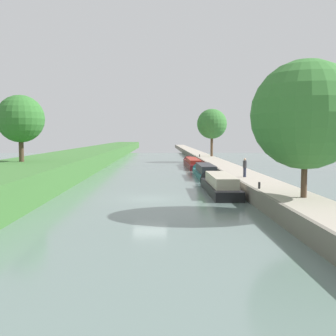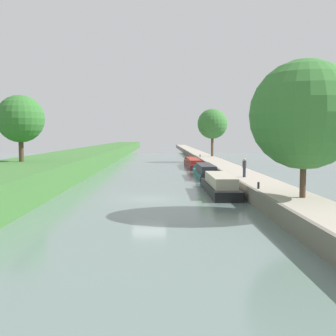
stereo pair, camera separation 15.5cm
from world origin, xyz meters
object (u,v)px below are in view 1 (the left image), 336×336
Objects in this scene: narrowboat_black at (219,184)px; mooring_bollard_far at (200,156)px; narrowboat_maroon at (192,163)px; person_walking at (245,167)px; narrowboat_teal at (204,171)px; mooring_bollard_near at (259,185)px.

mooring_bollard_far is at bearing 86.87° from narrowboat_black.
narrowboat_black is at bearing -93.13° from mooring_bollard_far.
narrowboat_maroon is at bearing -104.36° from mooring_bollard_far.
narrowboat_black is 3.28m from person_walking.
narrowboat_teal is 11.06m from person_walking.
narrowboat_maroon is 34.34× the size of mooring_bollard_near.
narrowboat_black is 6.41m from mooring_bollard_near.
mooring_bollard_far is at bearing 90.00° from mooring_bollard_near.
mooring_bollard_near is (-0.64, -7.70, -0.65)m from person_walking.
mooring_bollard_near is 40.74m from mooring_bollard_far.
narrowboat_black reaches higher than narrowboat_teal.
person_walking is at bearing -84.48° from narrowboat_maroon.
narrowboat_teal is 22.38m from mooring_bollard_far.
person_walking is 33.05m from mooring_bollard_far.
narrowboat_teal is 18.52m from mooring_bollard_near.
person_walking reaches higher than narrowboat_maroon.
person_walking is at bearing 32.44° from narrowboat_black.
narrowboat_teal is at bearing 95.24° from mooring_bollard_near.
narrowboat_black reaches higher than mooring_bollard_far.
mooring_bollard_near is 1.00× the size of mooring_bollard_far.
narrowboat_black reaches higher than mooring_bollard_near.
mooring_bollard_near and mooring_bollard_far have the same top height.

